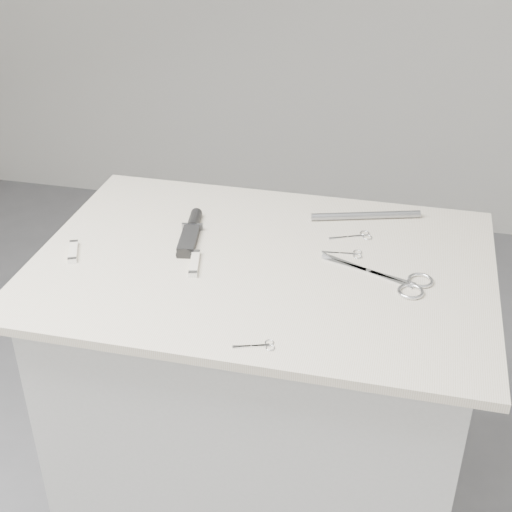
% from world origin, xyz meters
% --- Properties ---
extents(plinth, '(0.90, 0.60, 0.90)m').
position_xyz_m(plinth, '(0.00, 0.00, 0.45)').
color(plinth, '#BCBCBA').
rests_on(plinth, ground).
extents(display_board, '(1.00, 0.70, 0.02)m').
position_xyz_m(display_board, '(0.00, 0.00, 0.91)').
color(display_board, beige).
rests_on(display_board, plinth).
extents(large_shears, '(0.24, 0.14, 0.01)m').
position_xyz_m(large_shears, '(0.30, -0.02, 0.92)').
color(large_shears, silver).
rests_on(large_shears, display_board).
extents(embroidery_scissors_a, '(0.10, 0.06, 0.00)m').
position_xyz_m(embroidery_scissors_a, '(0.19, 0.16, 0.92)').
color(embroidery_scissors_a, silver).
rests_on(embroidery_scissors_a, display_board).
extents(embroidery_scissors_b, '(0.09, 0.04, 0.00)m').
position_xyz_m(embroidery_scissors_b, '(0.18, 0.07, 0.92)').
color(embroidery_scissors_b, silver).
rests_on(embroidery_scissors_b, display_board).
extents(tiny_scissors, '(0.08, 0.04, 0.00)m').
position_xyz_m(tiny_scissors, '(0.06, -0.29, 0.92)').
color(tiny_scissors, silver).
rests_on(tiny_scissors, display_board).
extents(sheathed_knife, '(0.06, 0.19, 0.02)m').
position_xyz_m(sheathed_knife, '(-0.19, 0.08, 0.93)').
color(sheathed_knife, black).
rests_on(sheathed_knife, display_board).
extents(pocket_knife_a, '(0.04, 0.10, 0.01)m').
position_xyz_m(pocket_knife_a, '(-0.14, -0.05, 0.93)').
color(pocket_knife_a, silver).
rests_on(pocket_knife_a, display_board).
extents(pocket_knife_b, '(0.05, 0.09, 0.01)m').
position_xyz_m(pocket_knife_b, '(-0.42, -0.07, 0.93)').
color(pocket_knife_b, silver).
rests_on(pocket_knife_b, display_board).
extents(metal_rail, '(0.26, 0.09, 0.02)m').
position_xyz_m(metal_rail, '(0.20, 0.25, 0.93)').
color(metal_rail, gray).
rests_on(metal_rail, display_board).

